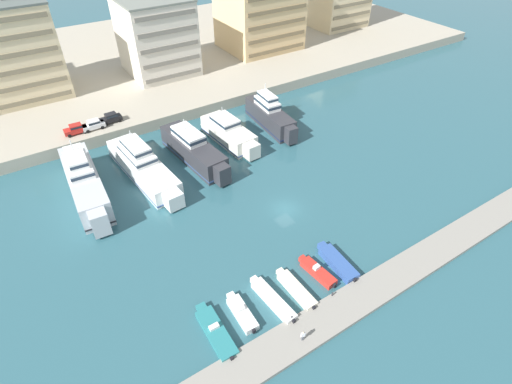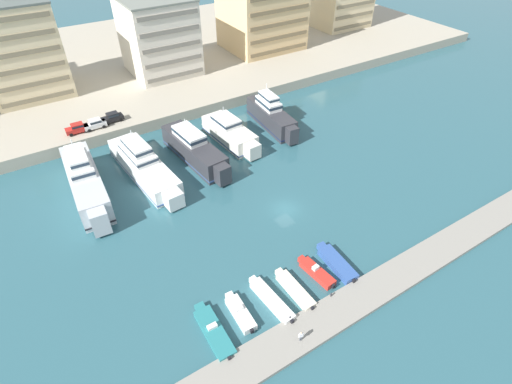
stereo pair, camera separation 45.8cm
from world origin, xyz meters
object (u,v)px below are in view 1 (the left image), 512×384
yacht_ivory_center_left (229,133)px  motorboat_red_center (317,272)px  car_white_left (93,124)px  motorboat_cream_center_left (296,289)px  yacht_silver_far_left (85,182)px  yacht_white_left (143,166)px  yacht_charcoal_mid_left (194,150)px  motorboat_teal_far_left (216,332)px  motorboat_white_mid_left (273,300)px  yacht_charcoal_center (270,115)px  car_red_far_left (76,129)px  motorboat_white_left (242,313)px  motorboat_blue_center_right (337,263)px  car_black_mid_left (111,118)px  pedestrian_near_edge (303,335)px

yacht_ivory_center_left → motorboat_red_center: bearing=-100.7°
car_white_left → motorboat_cream_center_left: bearing=-77.7°
yacht_silver_far_left → car_white_left: bearing=70.0°
yacht_white_left → yacht_charcoal_mid_left: (9.16, -0.50, 0.18)m
motorboat_teal_far_left → car_white_left: (0.41, 48.59, 2.88)m
motorboat_white_mid_left → car_white_left: 49.23m
yacht_charcoal_center → car_red_far_left: bearing=158.0°
yacht_charcoal_mid_left → car_white_left: 20.78m
yacht_ivory_center_left → motorboat_teal_far_left: (-21.42, -34.32, -1.44)m
car_white_left → car_red_far_left: bearing=177.5°
car_red_far_left → car_white_left: (3.19, -0.14, 0.00)m
motorboat_white_left → motorboat_blue_center_right: motorboat_white_left is taller
yacht_silver_far_left → motorboat_white_left: yacht_silver_far_left is taller
yacht_silver_far_left → yacht_white_left: 9.45m
yacht_charcoal_center → motorboat_cream_center_left: size_ratio=2.35×
motorboat_teal_far_left → yacht_charcoal_mid_left: bearing=67.9°
motorboat_white_mid_left → yacht_silver_far_left: bearing=112.2°
motorboat_teal_far_left → car_black_mid_left: bearing=85.5°
car_black_mid_left → pedestrian_near_edge: 55.60m
motorboat_teal_far_left → motorboat_white_mid_left: size_ratio=1.01×
yacht_silver_far_left → motorboat_teal_far_left: yacht_silver_far_left is taller
car_white_left → yacht_white_left: bearing=-77.6°
motorboat_white_left → motorboat_red_center: motorboat_red_center is taller
car_black_mid_left → motorboat_white_left: bearing=-90.3°
motorboat_white_mid_left → car_red_far_left: 49.94m
yacht_ivory_center_left → car_white_left: (-21.01, 14.26, 1.45)m
yacht_charcoal_mid_left → car_black_mid_left: 19.54m
car_red_far_left → car_white_left: 3.19m
yacht_charcoal_center → motorboat_cream_center_left: 40.61m
yacht_charcoal_center → motorboat_blue_center_right: 37.21m
motorboat_white_left → car_white_left: bearing=93.9°
yacht_silver_far_left → motorboat_red_center: bearing=-57.3°
yacht_charcoal_mid_left → car_red_far_left: yacht_charcoal_mid_left is taller
car_red_far_left → motorboat_blue_center_right: bearing=-66.7°
car_black_mid_left → pedestrian_near_edge: size_ratio=2.69×
motorboat_white_left → car_red_far_left: 48.75m
yacht_white_left → yacht_ivory_center_left: 17.58m
yacht_charcoal_mid_left → pedestrian_near_edge: size_ratio=12.33×
motorboat_teal_far_left → motorboat_white_mid_left: (7.75, -0.01, 0.08)m
pedestrian_near_edge → motorboat_white_mid_left: bearing=87.8°
car_black_mid_left → motorboat_blue_center_right: bearing=-73.9°
yacht_charcoal_center → car_red_far_left: size_ratio=4.05×
yacht_white_left → motorboat_teal_far_left: yacht_white_left is taller
car_white_left → car_black_mid_left: (3.51, 0.79, 0.00)m
car_white_left → pedestrian_near_edge: 55.16m
yacht_silver_far_left → yacht_ivory_center_left: (26.92, 1.95, -0.83)m
motorboat_teal_far_left → yacht_ivory_center_left: bearing=58.0°
yacht_white_left → yacht_charcoal_center: (27.23, 2.34, 0.38)m
yacht_white_left → motorboat_teal_far_left: size_ratio=2.75×
yacht_charcoal_mid_left → car_white_left: size_ratio=4.65×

